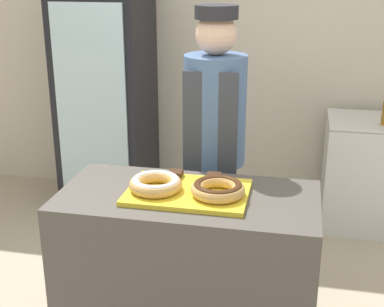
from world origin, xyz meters
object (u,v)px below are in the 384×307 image
(donut_light_glaze, at_px, (156,183))
(brownie_back_left, at_px, (175,174))
(baker_person, at_px, (214,148))
(brownie_back_right, at_px, (213,177))
(serving_tray, at_px, (188,192))
(donut_chocolate_glaze, at_px, (218,188))
(beverage_fridge, at_px, (107,98))

(donut_light_glaze, distance_m, brownie_back_left, 0.20)
(brownie_back_left, distance_m, baker_person, 0.47)
(baker_person, bearing_deg, brownie_back_right, -81.04)
(serving_tray, bearing_deg, baker_person, 87.23)
(donut_chocolate_glaze, bearing_deg, baker_person, 100.97)
(serving_tray, height_order, beverage_fridge, beverage_fridge)
(donut_chocolate_glaze, xyz_separation_m, baker_person, (-0.12, 0.64, -0.02))
(donut_light_glaze, xyz_separation_m, baker_person, (0.18, 0.64, -0.02))
(brownie_back_right, height_order, baker_person, baker_person)
(serving_tray, height_order, baker_person, baker_person)
(brownie_back_left, xyz_separation_m, beverage_fridge, (-0.96, 1.57, -0.01))
(baker_person, height_order, beverage_fridge, beverage_fridge)
(brownie_back_right, bearing_deg, brownie_back_left, 180.00)
(beverage_fridge, bearing_deg, brownie_back_right, -53.52)
(serving_tray, distance_m, baker_person, 0.61)
(donut_light_glaze, xyz_separation_m, brownie_back_left, (0.05, 0.19, -0.02))
(donut_chocolate_glaze, distance_m, brownie_back_left, 0.32)
(brownie_back_left, bearing_deg, serving_tray, -57.52)
(serving_tray, relative_size, brownie_back_left, 8.20)
(brownie_back_left, height_order, brownie_back_right, same)
(serving_tray, xyz_separation_m, donut_light_glaze, (-0.15, -0.03, 0.05))
(serving_tray, relative_size, donut_chocolate_glaze, 2.28)
(serving_tray, xyz_separation_m, brownie_back_left, (-0.10, 0.16, 0.03))
(baker_person, xyz_separation_m, beverage_fridge, (-1.09, 1.12, -0.01))
(donut_light_glaze, relative_size, donut_chocolate_glaze, 1.00)
(donut_light_glaze, relative_size, baker_person, 0.15)
(serving_tray, bearing_deg, donut_chocolate_glaze, -11.87)
(donut_chocolate_glaze, relative_size, beverage_fridge, 0.14)
(serving_tray, distance_m, brownie_back_left, 0.19)
(serving_tray, relative_size, baker_person, 0.34)
(donut_light_glaze, relative_size, brownie_back_right, 3.60)
(brownie_back_left, xyz_separation_m, brownie_back_right, (0.20, 0.00, 0.00))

